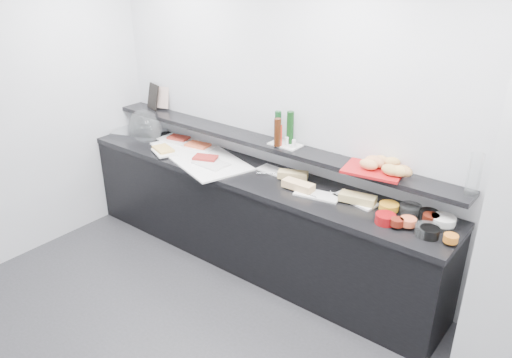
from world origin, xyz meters
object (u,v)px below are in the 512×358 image
Objects in this scene: framed_print at (153,96)px; carafe at (474,174)px; condiment_tray at (285,145)px; bread_tray at (373,170)px; sandwich_plate_mid at (317,195)px; cloche_base at (139,133)px.

carafe is (3.25, -0.02, 0.02)m from framed_print.
bread_tray is (0.84, -0.04, 0.00)m from condiment_tray.
sandwich_plate_mid is at bearing -23.78° from condiment_tray.
bread_tray is 1.45× the size of carafe.
sandwich_plate_mid is 1.33× the size of condiment_tray.
cloche_base is 1.92× the size of framed_print.
condiment_tray is (1.77, 0.15, 0.24)m from cloche_base.
cloche_base reaches higher than sandwich_plate_mid.
condiment_tray is at bearing 15.79° from framed_print.
bread_tray is at bearing 15.24° from framed_print.
carafe reaches higher than framed_print.
cloche_base is 1.79m from condiment_tray.
carafe is (3.31, 0.16, 0.38)m from cloche_base.
condiment_tray reaches higher than cloche_base.
bread_tray is (2.56, -0.08, -0.12)m from framed_print.
framed_print reaches higher than cloche_base.
bread_tray is at bearing -175.64° from carafe.
framed_print is 1.72m from condiment_tray.
sandwich_plate_mid is 0.83× the size of bread_tray.
framed_print is at bearing 161.86° from sandwich_plate_mid.
bread_tray is (0.37, 0.18, 0.25)m from sandwich_plate_mid.
carafe is at bearing 0.80° from sandwich_plate_mid.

